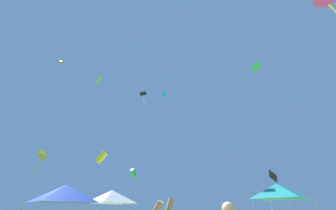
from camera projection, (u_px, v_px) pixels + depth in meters
name	position (u px, v px, depth m)	size (l,w,h in m)	color
canopy_tent_white	(112.00, 197.00, 16.28)	(3.15, 3.15, 3.37)	#9E9EA3
canopy_tent_teal	(278.00, 191.00, 15.52)	(3.52, 3.52, 3.76)	#9E9EA3
canopy_tent_blue	(64.00, 194.00, 10.80)	(2.88, 2.88, 3.08)	#9E9EA3
kite_lime_box	(99.00, 80.00, 33.45)	(0.87, 1.08, 2.92)	#75D138
kite_yellow_diamond	(42.00, 156.00, 17.12)	(0.98, 1.00, 2.26)	yellow
kite_magenta_diamond	(235.00, 83.00, 40.58)	(1.23, 1.22, 2.10)	#D6389E
kite_black_box	(143.00, 94.00, 33.52)	(1.13, 1.55, 3.18)	black
kite_yellow_delta	(61.00, 62.00, 25.99)	(0.97, 0.80, 0.80)	yellow
kite_green_diamond	(256.00, 67.00, 28.35)	(1.13, 1.50, 0.61)	green
kite_green_box	(133.00, 173.00, 27.59)	(0.84, 1.26, 1.17)	green
kite_yellow_box	(101.00, 158.00, 21.93)	(1.36, 0.96, 3.04)	yellow
kite_cyan_box	(164.00, 94.00, 31.50)	(0.79, 0.80, 1.13)	#2DB7CC
kite_black_diamond	(274.00, 176.00, 29.98)	(1.13, 1.30, 1.48)	black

